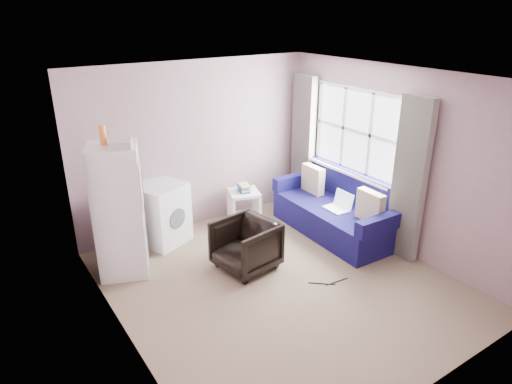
# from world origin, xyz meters

# --- Properties ---
(room) EXTENTS (3.84, 4.24, 2.54)m
(room) POSITION_xyz_m (0.02, 0.01, 1.25)
(room) COLOR #856E57
(room) RESTS_ON ground
(armchair) EXTENTS (0.76, 0.79, 0.72)m
(armchair) POSITION_xyz_m (-0.16, 0.53, 0.36)
(armchair) COLOR black
(armchair) RESTS_ON ground
(fridge) EXTENTS (0.75, 0.75, 1.92)m
(fridge) POSITION_xyz_m (-1.49, 1.33, 0.86)
(fridge) COLOR white
(fridge) RESTS_ON ground
(washing_machine) EXTENTS (0.82, 0.82, 0.89)m
(washing_machine) POSITION_xyz_m (-0.77, 1.81, 0.46)
(washing_machine) COLOR white
(washing_machine) RESTS_ON ground
(side_table) EXTENTS (0.58, 0.58, 0.63)m
(side_table) POSITION_xyz_m (0.58, 1.73, 0.29)
(side_table) COLOR white
(side_table) RESTS_ON ground
(sofa) EXTENTS (0.97, 2.05, 0.90)m
(sofa) POSITION_xyz_m (1.57, 0.64, 0.33)
(sofa) COLOR #151254
(sofa) RESTS_ON ground
(window_dressing) EXTENTS (0.17, 2.62, 2.18)m
(window_dressing) POSITION_xyz_m (1.78, 0.70, 1.11)
(window_dressing) COLOR white
(window_dressing) RESTS_ON ground
(floor_cables) EXTENTS (0.48, 0.23, 0.01)m
(floor_cables) POSITION_xyz_m (0.51, -0.36, 0.01)
(floor_cables) COLOR black
(floor_cables) RESTS_ON ground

